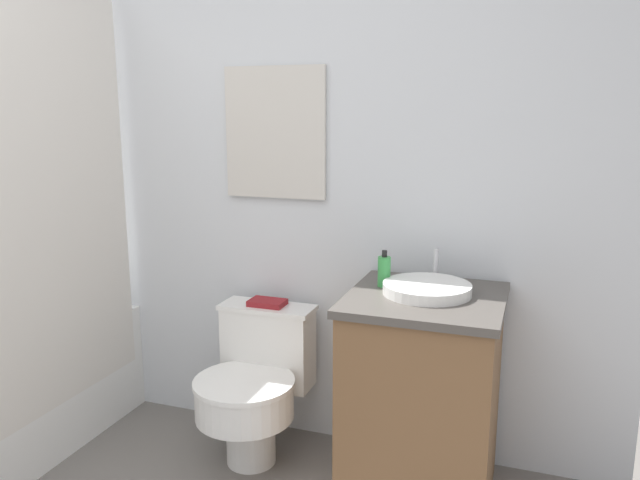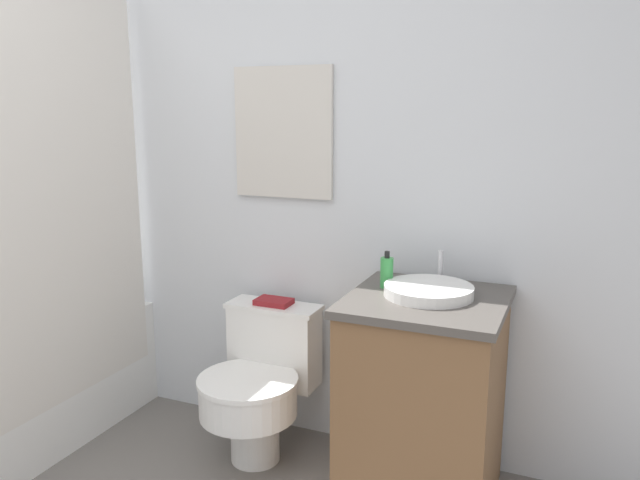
# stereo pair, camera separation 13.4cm
# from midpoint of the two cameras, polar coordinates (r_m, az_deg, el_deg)

# --- Properties ---
(wall_back) EXTENTS (3.39, 0.07, 2.50)m
(wall_back) POSITION_cam_midpoint_polar(r_m,az_deg,el_deg) (2.83, -5.15, 7.48)
(wall_back) COLOR silver
(wall_back) RESTS_ON ground_plane
(toilet) EXTENTS (0.42, 0.53, 0.63)m
(toilet) POSITION_cam_midpoint_polar(r_m,az_deg,el_deg) (2.72, -4.09, -12.79)
(toilet) COLOR white
(toilet) RESTS_ON ground_plane
(vanity) EXTENTS (0.56, 0.57, 0.80)m
(vanity) POSITION_cam_midpoint_polar(r_m,az_deg,el_deg) (2.44, 11.03, -14.19)
(vanity) COLOR brown
(vanity) RESTS_ON ground_plane
(sink) EXTENTS (0.32, 0.36, 0.13)m
(sink) POSITION_cam_midpoint_polar(r_m,az_deg,el_deg) (2.31, 11.56, -4.54)
(sink) COLOR white
(sink) RESTS_ON vanity
(soap_bottle) EXTENTS (0.05, 0.05, 0.14)m
(soap_bottle) POSITION_cam_midpoint_polar(r_m,az_deg,el_deg) (2.38, 7.74, -2.94)
(soap_bottle) COLOR green
(soap_bottle) RESTS_ON vanity
(book_on_tank) EXTENTS (0.15, 0.10, 0.02)m
(book_on_tank) POSITION_cam_midpoint_polar(r_m,az_deg,el_deg) (2.72, -2.84, -5.67)
(book_on_tank) COLOR maroon
(book_on_tank) RESTS_ON toilet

